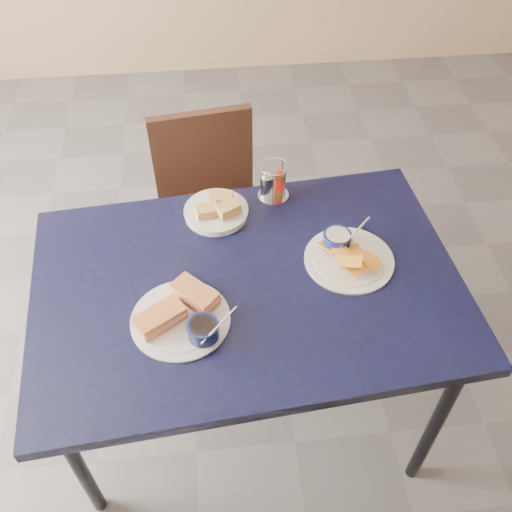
{
  "coord_description": "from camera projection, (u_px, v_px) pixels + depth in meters",
  "views": [
    {
      "loc": [
        -0.24,
        -1.24,
        2.09
      ],
      "look_at": [
        -0.12,
        -0.08,
        0.82
      ],
      "focal_mm": 40.0,
      "sensor_mm": 36.0,
      "label": 1
    }
  ],
  "objects": [
    {
      "name": "condiment_caddy",
      "position": [
        272.0,
        183.0,
        1.97
      ],
      "size": [
        0.11,
        0.11,
        0.14
      ],
      "color": "silver",
      "rests_on": "dining_table"
    },
    {
      "name": "plantain_plate",
      "position": [
        346.0,
        253.0,
        1.8
      ],
      "size": [
        0.28,
        0.28,
        0.12
      ],
      "color": "white",
      "rests_on": "dining_table"
    },
    {
      "name": "bread_basket",
      "position": [
        217.0,
        211.0,
        1.93
      ],
      "size": [
        0.22,
        0.22,
        0.07
      ],
      "color": "white",
      "rests_on": "dining_table"
    },
    {
      "name": "sandwich_plate",
      "position": [
        183.0,
        315.0,
        1.63
      ],
      "size": [
        0.31,
        0.29,
        0.12
      ],
      "color": "white",
      "rests_on": "dining_table"
    },
    {
      "name": "chair_far",
      "position": [
        212.0,
        201.0,
        2.37
      ],
      "size": [
        0.46,
        0.44,
        0.86
      ],
      "color": "black",
      "rests_on": "ground"
    },
    {
      "name": "ground",
      "position": [
        283.0,
        371.0,
        2.39
      ],
      "size": [
        6.0,
        6.0,
        0.0
      ],
      "primitive_type": "plane",
      "color": "#515156",
      "rests_on": "ground"
    },
    {
      "name": "dining_table",
      "position": [
        248.0,
        294.0,
        1.79
      ],
      "size": [
        1.37,
        0.98,
        0.75
      ],
      "color": "black",
      "rests_on": "ground"
    }
  ]
}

